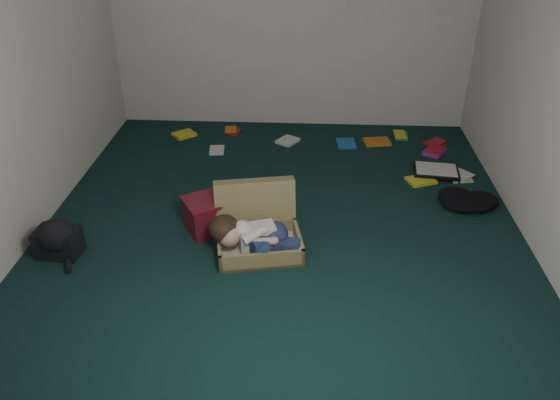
# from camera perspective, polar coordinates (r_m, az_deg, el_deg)

# --- Properties ---
(floor) EXTENTS (4.50, 4.50, 0.00)m
(floor) POSITION_cam_1_polar(r_m,az_deg,el_deg) (4.61, 0.10, -2.79)
(floor) COLOR black
(floor) RESTS_ON ground
(wall_back) EXTENTS (4.50, 0.00, 4.50)m
(wall_back) POSITION_cam_1_polar(r_m,az_deg,el_deg) (6.22, 1.29, 19.16)
(wall_back) COLOR white
(wall_back) RESTS_ON ground
(wall_front) EXTENTS (4.50, 0.00, 4.50)m
(wall_front) POSITION_cam_1_polar(r_m,az_deg,el_deg) (2.03, -3.30, -7.22)
(wall_front) COLOR white
(wall_front) RESTS_ON ground
(wall_left) EXTENTS (0.00, 4.50, 4.50)m
(wall_left) POSITION_cam_1_polar(r_m,az_deg,el_deg) (4.60, -26.23, 11.92)
(wall_left) COLOR white
(wall_left) RESTS_ON ground
(suitcase) EXTENTS (0.76, 0.75, 0.48)m
(suitcase) POSITION_cam_1_polar(r_m,az_deg,el_deg) (4.34, -2.38, -2.95)
(suitcase) COLOR olive
(suitcase) RESTS_ON floor
(person) EXTENTS (0.72, 0.35, 0.30)m
(person) POSITION_cam_1_polar(r_m,az_deg,el_deg) (4.18, -2.78, -3.76)
(person) COLOR white
(person) RESTS_ON suitcase
(maroon_bin) EXTENTS (0.53, 0.50, 0.29)m
(maroon_bin) POSITION_cam_1_polar(r_m,az_deg,el_deg) (4.54, -7.17, -1.43)
(maroon_bin) COLOR maroon
(maroon_bin) RESTS_ON floor
(backpack) EXTENTS (0.42, 0.35, 0.24)m
(backpack) POSITION_cam_1_polar(r_m,az_deg,el_deg) (4.56, -22.17, -4.00)
(backpack) COLOR black
(backpack) RESTS_ON floor
(clothing_pile) EXTENTS (0.51, 0.47, 0.13)m
(clothing_pile) POSITION_cam_1_polar(r_m,az_deg,el_deg) (5.16, 19.58, 0.07)
(clothing_pile) COLOR black
(clothing_pile) RESTS_ON floor
(paper_tray) EXTENTS (0.47, 0.37, 0.06)m
(paper_tray) POSITION_cam_1_polar(r_m,az_deg,el_deg) (5.63, 15.98, 2.89)
(paper_tray) COLOR black
(paper_tray) RESTS_ON floor
(book_scatter) EXTENTS (3.11, 1.35, 0.02)m
(book_scatter) POSITION_cam_1_polar(r_m,az_deg,el_deg) (5.99, 6.53, 5.49)
(book_scatter) COLOR yellow
(book_scatter) RESTS_ON floor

